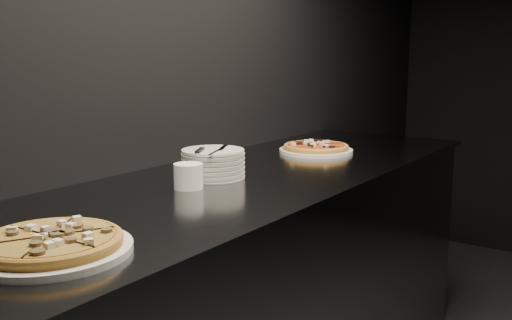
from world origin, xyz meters
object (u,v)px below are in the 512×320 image
Objects in this scene: pizza_tomato at (316,148)px; cutlery at (212,149)px; ramekin at (188,175)px; pizza_mushroom at (51,244)px; plate_stack at (213,163)px; counter at (249,302)px.

cutlery is (-0.03, -0.65, 0.08)m from pizza_tomato.
pizza_mushroom is at bearing -75.38° from ramekin.
plate_stack is 2.36× the size of ramekin.
pizza_tomato is 3.59× the size of ramekin.
plate_stack is (-0.20, 0.77, 0.03)m from pizza_mushroom.
pizza_tomato is (-0.04, 0.54, 0.48)m from counter.
counter is at bearing 82.34° from ramekin.
pizza_tomato is 0.80m from ramekin.
plate_stack is 0.05m from cutlery.
pizza_mushroom is 0.62m from ramekin.
counter is 0.57m from ramekin.
pizza_mushroom reaches higher than counter.
pizza_tomato is 0.63m from plate_stack.
pizza_mushroom is 0.80m from plate_stack.
ramekin is (0.04, -0.17, -0.01)m from plate_stack.
counter is 0.52m from plate_stack.
ramekin is at bearing 104.62° from pizza_mushroom.
cutlery is 0.17m from ramekin.
cutlery reaches higher than pizza_mushroom.
counter is 7.68× the size of pizza_tomato.
pizza_mushroom is 1.04× the size of pizza_tomato.
pizza_mushroom is at bearing -82.10° from counter.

